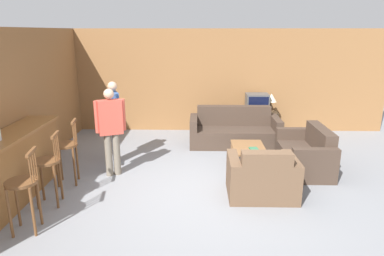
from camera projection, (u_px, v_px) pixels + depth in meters
ground_plane at (202, 193)px, 5.54m from camera, size 24.00×24.00×0.00m
wall_back at (202, 81)px, 8.77m from camera, size 9.40×0.08×2.60m
wall_left at (34, 98)px, 6.57m from camera, size 0.08×8.73×2.60m
bar_counter at (9, 170)px, 5.11m from camera, size 0.55×2.65×1.05m
bar_chair_near at (23, 189)px, 4.35m from camera, size 0.45×0.45×1.11m
bar_chair_mid at (48, 167)px, 5.04m from camera, size 0.45×0.45×1.11m
bar_chair_far at (67, 150)px, 5.77m from camera, size 0.46×0.46×1.11m
couch_far at (234, 132)px, 7.86m from camera, size 2.03×0.85×0.86m
armchair_near at (262, 179)px, 5.37m from camera, size 1.06×0.81×0.83m
loveseat_right at (306, 154)px, 6.43m from camera, size 0.78×1.42×0.82m
coffee_table at (248, 150)px, 6.59m from camera, size 0.62×0.90×0.39m
tv_unit at (256, 123)px, 8.62m from camera, size 1.01×0.55×0.60m
tv at (257, 103)px, 8.48m from camera, size 0.55×0.44×0.44m
book_on_table at (254, 149)px, 6.41m from camera, size 0.17×0.19×0.03m
table_lamp at (271, 98)px, 8.44m from camera, size 0.27×0.27×0.44m
person_by_window at (114, 117)px, 6.66m from camera, size 0.31×0.49×1.61m
person_by_counter at (111, 127)px, 6.03m from camera, size 0.50×0.31×1.59m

